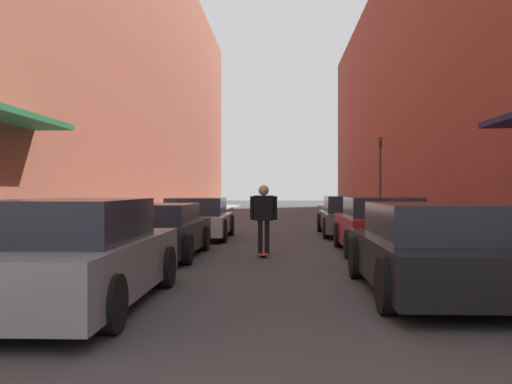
# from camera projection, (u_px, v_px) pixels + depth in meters

# --- Properties ---
(ground) EXTENTS (111.93, 111.93, 0.00)m
(ground) POSITION_uv_depth(u_px,v_px,m) (276.00, 230.00, 21.54)
(ground) COLOR #38383A
(curb_strip_left) EXTENTS (1.80, 50.88, 0.12)m
(curb_strip_left) POSITION_uv_depth(u_px,v_px,m) (183.00, 220.00, 26.82)
(curb_strip_left) COLOR gray
(curb_strip_left) RESTS_ON ground
(curb_strip_right) EXTENTS (1.80, 50.88, 0.12)m
(curb_strip_right) POSITION_uv_depth(u_px,v_px,m) (373.00, 221.00, 26.42)
(curb_strip_right) COLOR gray
(curb_strip_right) RESTS_ON ground
(building_row_left) EXTENTS (4.90, 50.88, 14.18)m
(building_row_left) POSITION_uv_depth(u_px,v_px,m) (122.00, 72.00, 26.91)
(building_row_left) COLOR brown
(building_row_left) RESTS_ON ground
(building_row_right) EXTENTS (4.90, 50.88, 12.76)m
(building_row_right) POSITION_uv_depth(u_px,v_px,m) (436.00, 84.00, 26.26)
(building_row_right) COLOR brown
(building_row_right) RESTS_ON ground
(parked_car_left_0) EXTENTS (2.00, 4.63, 1.40)m
(parked_car_left_0) POSITION_uv_depth(u_px,v_px,m) (74.00, 255.00, 7.41)
(parked_car_left_0) COLOR gray
(parked_car_left_0) RESTS_ON ground
(parked_car_left_1) EXTENTS (1.93, 4.27, 1.20)m
(parked_car_left_1) POSITION_uv_depth(u_px,v_px,m) (158.00, 231.00, 12.83)
(parked_car_left_1) COLOR black
(parked_car_left_1) RESTS_ON ground
(parked_car_left_2) EXTENTS (2.02, 4.05, 1.27)m
(parked_car_left_2) POSITION_uv_depth(u_px,v_px,m) (197.00, 219.00, 17.57)
(parked_car_left_2) COLOR #B7B7BC
(parked_car_left_2) RESTS_ON ground
(parked_car_right_0) EXTENTS (2.08, 4.60, 1.33)m
(parked_car_right_0) POSITION_uv_depth(u_px,v_px,m) (435.00, 250.00, 8.25)
(parked_car_right_0) COLOR black
(parked_car_right_0) RESTS_ON ground
(parked_car_right_1) EXTENTS (1.97, 3.96, 1.34)m
(parked_car_right_1) POSITION_uv_depth(u_px,v_px,m) (381.00, 226.00, 13.66)
(parked_car_right_1) COLOR maroon
(parked_car_right_1) RESTS_ON ground
(parked_car_right_2) EXTENTS (1.86, 4.59, 1.30)m
(parked_car_right_2) POSITION_uv_depth(u_px,v_px,m) (348.00, 216.00, 18.96)
(parked_car_right_2) COLOR #515459
(parked_car_right_2) RESTS_ON ground
(skateboarder) EXTENTS (0.62, 0.78, 1.62)m
(skateboarder) POSITION_uv_depth(u_px,v_px,m) (264.00, 213.00, 12.98)
(skateboarder) COLOR #B2231E
(skateboarder) RESTS_ON ground
(traffic_light) EXTENTS (0.16, 0.22, 3.80)m
(traffic_light) POSITION_uv_depth(u_px,v_px,m) (380.00, 169.00, 26.39)
(traffic_light) COLOR #2D2D2D
(traffic_light) RESTS_ON curb_strip_right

